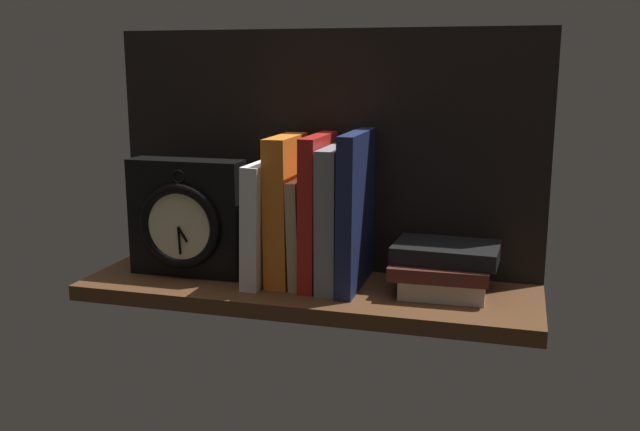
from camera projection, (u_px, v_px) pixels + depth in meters
ground_plane at (307, 292)px, 116.78cm from camera, size 75.06×22.59×2.50cm
back_panel at (325, 152)px, 122.22cm from camera, size 75.06×1.20×41.39cm
book_white_catcher at (266, 221)px, 117.98cm from camera, size 3.41×16.80×20.09cm
book_orange_pandolfini at (286, 209)px, 116.59cm from camera, size 3.80×13.28×24.25cm
book_tan_shortstories at (304, 230)px, 116.49cm from camera, size 2.26×13.43×17.63cm
book_red_requiem at (318, 210)px, 115.12cm from camera, size 2.72×14.89×24.55cm
book_gray_chess at (337, 216)px, 114.46cm from camera, size 3.23×15.81×22.86cm
book_navy_bierce at (356, 210)px, 113.36cm from camera, size 2.76×16.92×25.20cm
framed_clock at (187, 219)px, 120.36cm from camera, size 19.88×7.06×19.88cm
book_stack_side at (444, 268)px, 111.81cm from camera, size 16.94×13.39×7.91cm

